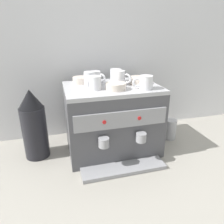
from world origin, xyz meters
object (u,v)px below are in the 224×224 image
(ceramic_cup_2, at_px, (90,79))
(ceramic_cup_3, at_px, (95,83))
(ceramic_cup_0, at_px, (145,82))
(ceramic_cup_5, at_px, (96,77))
(ceramic_cup_4, at_px, (116,76))
(ceramic_cup_1, at_px, (120,78))
(ceramic_bowl_2, at_px, (81,80))
(ceramic_bowl_1, at_px, (116,86))
(milk_pitcher, at_px, (170,129))
(ceramic_bowl_0, at_px, (138,81))
(coffee_grinder, at_px, (34,125))
(espresso_machine, at_px, (112,119))

(ceramic_cup_2, height_order, ceramic_cup_3, ceramic_cup_2)
(ceramic_cup_3, bearing_deg, ceramic_cup_0, -15.03)
(ceramic_cup_2, xyz_separation_m, ceramic_cup_5, (0.05, 0.06, -0.00))
(ceramic_cup_4, height_order, ceramic_cup_5, ceramic_cup_4)
(ceramic_cup_4, bearing_deg, ceramic_cup_1, -86.14)
(ceramic_cup_4, bearing_deg, ceramic_bowl_2, 171.99)
(ceramic_cup_3, relative_size, ceramic_bowl_2, 1.10)
(ceramic_cup_5, distance_m, ceramic_bowl_1, 0.17)
(ceramic_bowl_2, relative_size, milk_pitcher, 0.68)
(ceramic_cup_1, distance_m, ceramic_bowl_2, 0.24)
(ceramic_bowl_0, xyz_separation_m, coffee_grinder, (-0.62, 0.03, -0.23))
(coffee_grinder, bearing_deg, ceramic_cup_0, -14.04)
(ceramic_cup_5, xyz_separation_m, coffee_grinder, (-0.38, -0.04, -0.24))
(ceramic_bowl_2, xyz_separation_m, milk_pitcher, (0.59, -0.09, -0.36))
(ceramic_cup_3, height_order, ceramic_bowl_0, ceramic_cup_3)
(ceramic_bowl_1, bearing_deg, ceramic_bowl_2, 130.90)
(ceramic_cup_5, distance_m, ceramic_bowl_0, 0.25)
(ceramic_cup_1, relative_size, ceramic_bowl_1, 0.81)
(ceramic_cup_3, relative_size, milk_pitcher, 0.75)
(ceramic_cup_3, relative_size, ceramic_cup_5, 1.27)
(espresso_machine, xyz_separation_m, ceramic_cup_5, (-0.08, 0.08, 0.25))
(ceramic_bowl_0, distance_m, ceramic_bowl_1, 0.19)
(ceramic_cup_1, height_order, ceramic_cup_3, ceramic_cup_1)
(ceramic_cup_3, distance_m, ceramic_cup_4, 0.20)
(espresso_machine, bearing_deg, ceramic_cup_2, 169.17)
(espresso_machine, height_order, ceramic_cup_0, ceramic_cup_0)
(coffee_grinder, bearing_deg, milk_pitcher, -1.41)
(espresso_machine, xyz_separation_m, ceramic_cup_3, (-0.11, -0.04, 0.25))
(ceramic_cup_5, xyz_separation_m, milk_pitcher, (0.50, -0.06, -0.38))
(ceramic_cup_1, xyz_separation_m, ceramic_cup_2, (-0.18, 0.01, 0.00))
(ceramic_cup_5, distance_m, coffee_grinder, 0.45)
(ceramic_cup_3, height_order, ceramic_cup_5, same)
(ceramic_bowl_0, bearing_deg, coffee_grinder, 177.30)
(ceramic_cup_2, bearing_deg, coffee_grinder, 176.47)
(ceramic_cup_1, height_order, coffee_grinder, ceramic_cup_1)
(ceramic_cup_4, bearing_deg, milk_pitcher, -9.62)
(ceramic_bowl_0, bearing_deg, ceramic_cup_5, 164.36)
(ceramic_bowl_2, bearing_deg, ceramic_cup_2, -67.29)
(ceramic_cup_2, bearing_deg, ceramic_bowl_1, -37.67)
(milk_pitcher, bearing_deg, ceramic_cup_2, 179.87)
(ceramic_cup_4, bearing_deg, ceramic_cup_3, -140.39)
(ceramic_cup_2, distance_m, coffee_grinder, 0.41)
(ceramic_cup_1, xyz_separation_m, ceramic_bowl_1, (-0.05, -0.09, -0.02))
(ceramic_cup_3, relative_size, ceramic_bowl_1, 0.94)
(milk_pitcher, bearing_deg, ceramic_cup_0, -153.96)
(espresso_machine, distance_m, ceramic_cup_2, 0.28)
(ceramic_bowl_0, bearing_deg, ceramic_cup_3, -168.84)
(ceramic_cup_0, bearing_deg, coffee_grinder, 165.96)
(ceramic_cup_2, distance_m, ceramic_bowl_0, 0.29)
(ceramic_cup_1, relative_size, ceramic_cup_5, 1.08)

